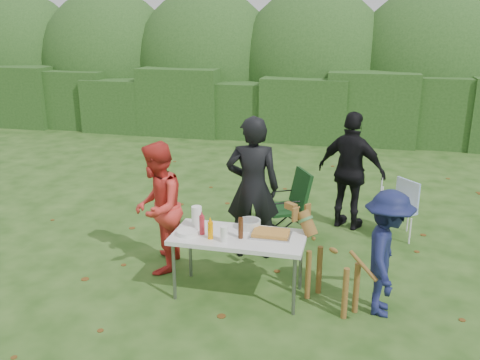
% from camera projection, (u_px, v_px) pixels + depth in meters
% --- Properties ---
extents(ground, '(80.00, 80.00, 0.00)m').
position_uv_depth(ground, '(226.00, 279.00, 6.25)').
color(ground, '#1E4211').
extents(hedge_row, '(22.00, 1.40, 1.70)m').
position_uv_depth(hedge_row, '(305.00, 107.00, 13.41)').
color(hedge_row, '#23471C').
rests_on(hedge_row, ground).
extents(shrub_backdrop, '(20.00, 2.60, 3.20)m').
position_uv_depth(shrub_backdrop, '(313.00, 73.00, 14.67)').
color(shrub_backdrop, '#3D6628').
rests_on(shrub_backdrop, ground).
extents(folding_table, '(1.50, 0.70, 0.74)m').
position_uv_depth(folding_table, '(238.00, 240.00, 5.72)').
color(folding_table, silver).
rests_on(folding_table, ground).
extents(person_cook, '(0.76, 0.57, 1.91)m').
position_uv_depth(person_cook, '(253.00, 188.00, 6.63)').
color(person_cook, black).
rests_on(person_cook, ground).
extents(person_red_jacket, '(0.76, 0.90, 1.66)m').
position_uv_depth(person_red_jacket, '(158.00, 208.00, 6.29)').
color(person_red_jacket, red).
rests_on(person_red_jacket, ground).
extents(person_black_puffy, '(1.14, 0.79, 1.79)m').
position_uv_depth(person_black_puffy, '(351.00, 171.00, 7.58)').
color(person_black_puffy, black).
rests_on(person_black_puffy, ground).
extents(child, '(0.55, 0.92, 1.39)m').
position_uv_depth(child, '(386.00, 254.00, 5.36)').
color(child, '#161C46').
rests_on(child, ground).
extents(dog, '(1.11, 0.98, 1.01)m').
position_uv_depth(dog, '(333.00, 264.00, 5.55)').
color(dog, brown).
rests_on(dog, ground).
extents(camping_chair, '(0.86, 0.86, 1.01)m').
position_uv_depth(camping_chair, '(285.00, 205.00, 7.33)').
color(camping_chair, '#123514').
rests_on(camping_chair, ground).
extents(lawn_chair, '(0.70, 0.70, 0.84)m').
position_uv_depth(lawn_chair, '(395.00, 209.00, 7.39)').
color(lawn_chair, '#4B7CE1').
rests_on(lawn_chair, ground).
extents(food_tray, '(0.45, 0.30, 0.02)m').
position_uv_depth(food_tray, '(271.00, 235.00, 5.69)').
color(food_tray, '#B7B7BA').
rests_on(food_tray, folding_table).
extents(focaccia_bread, '(0.40, 0.26, 0.04)m').
position_uv_depth(focaccia_bread, '(271.00, 233.00, 5.68)').
color(focaccia_bread, '#C18133').
rests_on(focaccia_bread, food_tray).
extents(mustard_bottle, '(0.06, 0.06, 0.20)m').
position_uv_depth(mustard_bottle, '(210.00, 230.00, 5.59)').
color(mustard_bottle, '#FB9700').
rests_on(mustard_bottle, folding_table).
extents(ketchup_bottle, '(0.06, 0.06, 0.22)m').
position_uv_depth(ketchup_bottle, '(202.00, 225.00, 5.71)').
color(ketchup_bottle, '#AA222E').
rests_on(ketchup_bottle, folding_table).
extents(beer_bottle, '(0.06, 0.06, 0.24)m').
position_uv_depth(beer_bottle, '(241.00, 228.00, 5.60)').
color(beer_bottle, '#47230F').
rests_on(beer_bottle, folding_table).
extents(paper_towel_roll, '(0.12, 0.12, 0.26)m').
position_uv_depth(paper_towel_roll, '(197.00, 217.00, 5.88)').
color(paper_towel_roll, white).
rests_on(paper_towel_roll, folding_table).
extents(cup_stack, '(0.08, 0.08, 0.18)m').
position_uv_depth(cup_stack, '(224.00, 234.00, 5.51)').
color(cup_stack, white).
rests_on(cup_stack, folding_table).
extents(pasta_bowl, '(0.26, 0.26, 0.10)m').
position_uv_depth(pasta_bowl, '(250.00, 224.00, 5.89)').
color(pasta_bowl, silver).
rests_on(pasta_bowl, folding_table).
extents(plate_stack, '(0.24, 0.24, 0.05)m').
position_uv_depth(plate_stack, '(188.00, 233.00, 5.71)').
color(plate_stack, white).
rests_on(plate_stack, folding_table).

